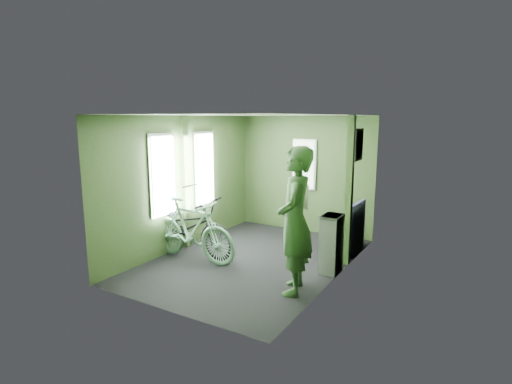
{
  "coord_description": "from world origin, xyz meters",
  "views": [
    {
      "loc": [
        3.16,
        -5.25,
        2.26
      ],
      "look_at": [
        0.0,
        0.1,
        1.1
      ],
      "focal_mm": 28.0,
      "sensor_mm": 36.0,
      "label": 1
    }
  ],
  "objects_px": {
    "bicycle_black": "(188,254)",
    "passenger": "(295,221)",
    "bicycle_mint": "(192,260)",
    "waste_box": "(331,244)",
    "bench_seat": "(345,237)"
  },
  "relations": [
    {
      "from": "bench_seat",
      "to": "bicycle_mint",
      "type": "bearing_deg",
      "value": -138.86
    },
    {
      "from": "bicycle_black",
      "to": "bicycle_mint",
      "type": "bearing_deg",
      "value": -127.3
    },
    {
      "from": "bicycle_black",
      "to": "bicycle_mint",
      "type": "height_order",
      "value": "bicycle_mint"
    },
    {
      "from": "bicycle_mint",
      "to": "passenger",
      "type": "relative_size",
      "value": 0.89
    },
    {
      "from": "passenger",
      "to": "bicycle_mint",
      "type": "bearing_deg",
      "value": -116.06
    },
    {
      "from": "bicycle_mint",
      "to": "bench_seat",
      "type": "height_order",
      "value": "bench_seat"
    },
    {
      "from": "bicycle_mint",
      "to": "waste_box",
      "type": "height_order",
      "value": "waste_box"
    },
    {
      "from": "waste_box",
      "to": "bench_seat",
      "type": "distance_m",
      "value": 1.05
    },
    {
      "from": "passenger",
      "to": "bench_seat",
      "type": "relative_size",
      "value": 2.21
    },
    {
      "from": "bicycle_black",
      "to": "passenger",
      "type": "distance_m",
      "value": 2.4
    },
    {
      "from": "bicycle_black",
      "to": "passenger",
      "type": "xyz_separation_m",
      "value": [
        2.16,
        -0.41,
        0.96
      ]
    },
    {
      "from": "passenger",
      "to": "waste_box",
      "type": "height_order",
      "value": "passenger"
    },
    {
      "from": "bicycle_black",
      "to": "waste_box",
      "type": "bearing_deg",
      "value": -78.51
    },
    {
      "from": "passenger",
      "to": "waste_box",
      "type": "bearing_deg",
      "value": 148.26
    },
    {
      "from": "waste_box",
      "to": "passenger",
      "type": "bearing_deg",
      "value": -102.09
    }
  ]
}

